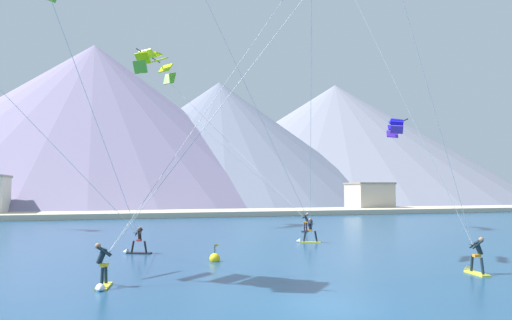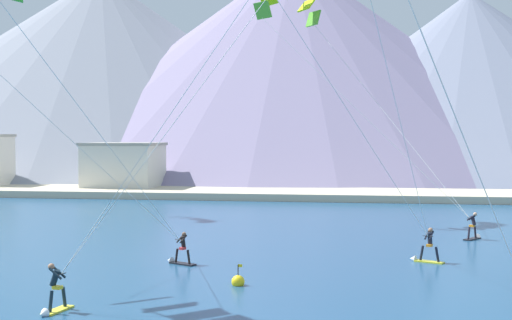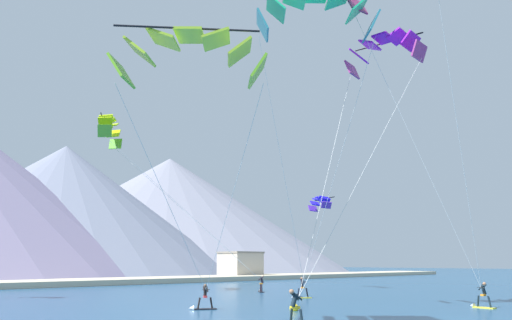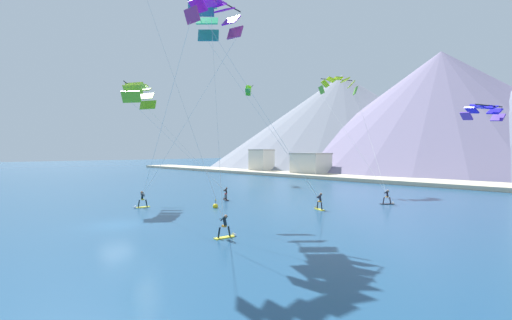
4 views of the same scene
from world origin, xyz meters
TOP-DOWN VIEW (x-y plane):
  - ground_plane at (0.00, 0.00)m, footprint 400.00×400.00m
  - kitesurfer_near_lead at (10.78, 26.07)m, footprint 1.34×1.65m
  - kitesurfer_near_trail at (9.35, 3.70)m, footprint 0.68×1.78m
  - kitesurfer_mid_center at (-6.68, 5.31)m, footprint 0.72×1.78m
  - kitesurfer_far_left at (-4.73, 15.29)m, footprint 1.72×1.18m
  - kitesurfer_far_right at (7.23, 17.65)m, footprint 1.75×1.10m
  - parafoil_kite_near_lead at (-1.56, 35.53)m, footprint 14.45×12.40m
  - parafoil_kite_mid_center at (4.20, 6.75)m, footprint 11.92×5.69m
  - parafoil_kite_far_left at (-11.51, 7.68)m, footprint 10.24×10.52m
  - parafoil_kite_far_right at (-0.25, 9.01)m, footprint 11.37×11.92m
  - parafoil_kite_distant_high_outer at (-23.35, 36.96)m, footprint 4.28×4.02m
  - parafoil_kite_distant_low_drift at (19.76, 25.61)m, footprint 2.97×4.43m
  - race_marker_buoy at (-1.00, 10.80)m, footprint 0.56×0.56m
  - shoreline_strip at (0.00, 53.50)m, footprint 180.00×10.00m
  - shore_building_promenade_mid at (-21.95, 56.45)m, footprint 7.91×7.26m
  - shore_building_quay_east at (-38.65, 56.44)m, footprint 5.88×4.80m
  - mountain_peak_west_ridge at (-8.24, 106.12)m, footprint 100.65×100.65m
  - mountain_peak_east_shoulder at (-43.81, 106.92)m, footprint 102.91×102.91m

SIDE VIEW (x-z plane):
  - ground_plane at x=0.00m, z-range 0.00..0.00m
  - race_marker_buoy at x=-1.00m, z-range -0.35..0.67m
  - shoreline_strip at x=0.00m, z-range 0.00..0.70m
  - kitesurfer_far_left at x=-4.73m, z-range -0.38..1.27m
  - kitesurfer_near_trail at x=9.35m, z-range -0.36..1.37m
  - kitesurfer_near_lead at x=10.78m, z-range -0.36..1.38m
  - kitesurfer_far_right at x=7.23m, z-range -0.35..1.44m
  - kitesurfer_mid_center at x=-6.68m, z-range -0.34..1.44m
  - shore_building_promenade_mid at x=-21.95m, z-range 0.01..5.50m
  - shore_building_quay_east at x=-38.65m, z-range 0.01..6.43m
  - parafoil_kite_distant_low_drift at x=19.76m, z-range 8.90..10.47m
  - parafoil_kite_far_left at x=-11.51m, z-range 6.55..19.17m
  - parafoil_kite_near_lead at x=-1.56m, z-range 8.26..24.43m
  - parafoil_kite_mid_center at x=4.20m, z-range 8.91..26.05m
  - mountain_peak_east_shoulder at x=-43.81m, z-range 0.00..35.69m
  - parafoil_kite_distant_high_outer at x=-23.35m, z-range 17.71..19.43m
  - mountain_peak_west_ridge at x=-8.24m, z-range 0.00..37.31m
  - parafoil_kite_far_right at x=-0.25m, z-range 9.95..29.57m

